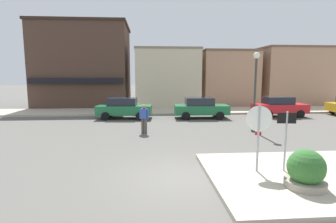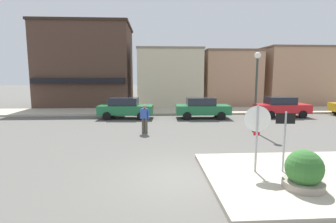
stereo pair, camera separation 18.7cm
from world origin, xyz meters
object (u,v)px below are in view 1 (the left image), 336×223
planter (306,173)px  lamp_post (256,80)px  one_way_sign (286,135)px  parked_car_second (201,108)px  stop_sign (258,130)px  parked_car_third (279,106)px  pedestrian_crossing_near (144,118)px  parked_car_nearest (124,108)px

planter → lamp_post: lamp_post is taller
one_way_sign → parked_car_second: bearing=92.2°
stop_sign → lamp_post: lamp_post is taller
planter → lamp_post: bearing=77.6°
planter → parked_car_second: parked_car_second is taller
stop_sign → lamp_post: size_ratio=0.51×
stop_sign → planter: stop_sign is taller
parked_car_third → pedestrian_crossing_near: (-10.46, -5.23, 0.06)m
parked_car_nearest → pedestrian_crossing_near: bearing=-73.1°
one_way_sign → pedestrian_crossing_near: bearing=125.2°
parked_car_second → parked_car_third: (6.28, 0.31, 0.00)m
parked_car_second → pedestrian_crossing_near: 6.45m
one_way_sign → parked_car_third: bearing=63.6°
stop_sign → planter: 1.82m
one_way_sign → parked_car_nearest: bearing=117.8°
stop_sign → parked_car_second: stop_sign is taller
parked_car_second → parked_car_third: same height
one_way_sign → lamp_post: size_ratio=0.46×
lamp_post → parked_car_third: (4.21, 5.29, -2.15)m
parked_car_third → parked_car_second: bearing=-177.1°
stop_sign → parked_car_nearest: (-5.30, 11.69, -0.71)m
parked_car_nearest → parked_car_third: 12.03m
one_way_sign → lamp_post: 6.87m
one_way_sign → parked_car_nearest: 13.27m
parked_car_second → pedestrian_crossing_near: size_ratio=2.52×
parked_car_second → parked_car_third: size_ratio=1.01×
lamp_post → parked_car_second: size_ratio=1.12×
one_way_sign → lamp_post: lamp_post is taller
one_way_sign → parked_car_nearest: size_ratio=0.51×
stop_sign → planter: (0.83, -1.30, -0.96)m
planter → parked_car_nearest: parked_car_nearest is taller
planter → parked_car_third: 14.30m
parked_car_second → pedestrian_crossing_near: pedestrian_crossing_near is taller
planter → lamp_post: (1.70, 7.73, 2.40)m
stop_sign → pedestrian_crossing_near: size_ratio=1.43×
lamp_post → parked_car_nearest: lamp_post is taller
parked_car_nearest → pedestrian_crossing_near: 5.43m
stop_sign → pedestrian_crossing_near: (-3.72, 6.49, -0.65)m
pedestrian_crossing_near → lamp_post: bearing=-0.5°
one_way_sign → parked_car_second: 11.46m
stop_sign → parked_car_third: stop_sign is taller
stop_sign → one_way_sign: size_ratio=1.10×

